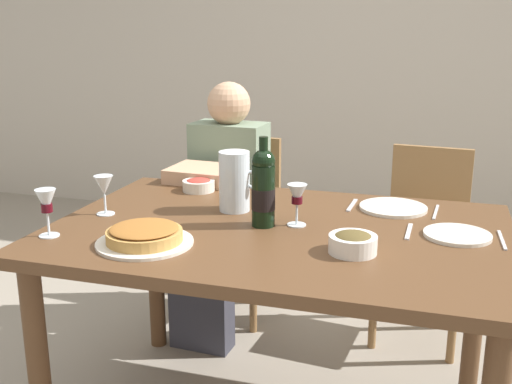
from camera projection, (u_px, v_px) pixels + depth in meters
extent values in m
cube|color=beige|center=(373.00, 26.00, 4.15)|extent=(8.00, 0.10, 2.80)
cube|color=brown|center=(278.00, 233.00, 2.04)|extent=(1.50, 1.00, 0.04)
cylinder|color=brown|center=(39.00, 368.00, 1.94)|extent=(0.07, 0.07, 0.72)
cylinder|color=brown|center=(156.00, 270.00, 2.72)|extent=(0.07, 0.07, 0.72)
cylinder|color=brown|center=(475.00, 310.00, 2.34)|extent=(0.07, 0.07, 0.72)
cylinder|color=black|center=(263.00, 196.00, 2.03)|extent=(0.08, 0.08, 0.21)
sphere|color=black|center=(263.00, 161.00, 2.00)|extent=(0.08, 0.08, 0.08)
cylinder|color=black|center=(263.00, 147.00, 1.99)|extent=(0.03, 0.03, 0.07)
cylinder|color=black|center=(263.00, 199.00, 2.03)|extent=(0.08, 0.08, 0.07)
cylinder|color=silver|center=(234.00, 181.00, 2.20)|extent=(0.11, 0.11, 0.22)
cylinder|color=silver|center=(234.00, 192.00, 2.21)|extent=(0.10, 0.10, 0.13)
torus|color=silver|center=(254.00, 180.00, 2.17)|extent=(0.07, 0.01, 0.07)
cylinder|color=silver|center=(145.00, 243.00, 1.88)|extent=(0.30, 0.30, 0.01)
cylinder|color=#C18E47|center=(144.00, 236.00, 1.88)|extent=(0.23, 0.23, 0.03)
ellipsoid|color=#9E6028|center=(144.00, 228.00, 1.87)|extent=(0.21, 0.21, 0.02)
cylinder|color=silver|center=(199.00, 186.00, 2.48)|extent=(0.13, 0.13, 0.04)
ellipsoid|color=#B2382D|center=(199.00, 182.00, 2.48)|extent=(0.11, 0.11, 0.03)
cylinder|color=white|center=(353.00, 244.00, 1.80)|extent=(0.14, 0.14, 0.05)
ellipsoid|color=brown|center=(353.00, 238.00, 1.80)|extent=(0.12, 0.12, 0.04)
cylinder|color=silver|center=(106.00, 214.00, 2.18)|extent=(0.06, 0.06, 0.00)
cylinder|color=silver|center=(105.00, 204.00, 2.17)|extent=(0.01, 0.01, 0.07)
cone|color=silver|center=(104.00, 185.00, 2.15)|extent=(0.07, 0.07, 0.07)
cylinder|color=silver|center=(297.00, 225.00, 2.06)|extent=(0.06, 0.06, 0.00)
cylinder|color=silver|center=(297.00, 214.00, 2.05)|extent=(0.01, 0.01, 0.07)
cone|color=silver|center=(297.00, 194.00, 2.03)|extent=(0.07, 0.07, 0.07)
cylinder|color=#470A14|center=(297.00, 200.00, 2.04)|extent=(0.04, 0.04, 0.02)
cylinder|color=silver|center=(49.00, 236.00, 1.95)|extent=(0.06, 0.06, 0.00)
cylinder|color=silver|center=(48.00, 224.00, 1.94)|extent=(0.01, 0.01, 0.07)
cone|color=silver|center=(46.00, 201.00, 1.92)|extent=(0.07, 0.07, 0.08)
cylinder|color=#470A14|center=(47.00, 208.00, 1.93)|extent=(0.04, 0.04, 0.03)
cylinder|color=silver|center=(393.00, 208.00, 2.24)|extent=(0.24, 0.24, 0.01)
cylinder|color=silver|center=(457.00, 235.00, 1.95)|extent=(0.21, 0.21, 0.01)
cube|color=silver|center=(352.00, 205.00, 2.28)|extent=(0.02, 0.16, 0.00)
cube|color=silver|center=(436.00, 212.00, 2.20)|extent=(0.02, 0.18, 0.00)
cube|color=silver|center=(502.00, 240.00, 1.91)|extent=(0.02, 0.18, 0.00)
cube|color=silver|center=(409.00, 231.00, 1.99)|extent=(0.02, 0.16, 0.00)
cube|color=olive|center=(233.00, 225.00, 3.01)|extent=(0.42, 0.42, 0.02)
cube|color=olive|center=(246.00, 175.00, 3.13)|extent=(0.36, 0.05, 0.40)
cylinder|color=olive|center=(188.00, 277.00, 2.98)|extent=(0.04, 0.04, 0.45)
cylinder|color=olive|center=(253.00, 288.00, 2.87)|extent=(0.04, 0.04, 0.45)
cylinder|color=olive|center=(216.00, 254.00, 3.29)|extent=(0.04, 0.04, 0.45)
cylinder|color=olive|center=(276.00, 262.00, 3.17)|extent=(0.04, 0.04, 0.45)
cube|color=gray|center=(230.00, 175.00, 2.91)|extent=(0.35, 0.22, 0.50)
sphere|color=tan|center=(229.00, 104.00, 2.82)|extent=(0.20, 0.20, 0.20)
cube|color=#33333D|center=(214.00, 238.00, 2.80)|extent=(0.33, 0.40, 0.14)
cube|color=#33333D|center=(202.00, 306.00, 2.74)|extent=(0.28, 0.14, 0.40)
cube|color=tan|center=(204.00, 174.00, 2.64)|extent=(0.30, 0.26, 0.06)
cube|color=olive|center=(422.00, 244.00, 2.75)|extent=(0.43, 0.43, 0.02)
cube|color=olive|center=(430.00, 189.00, 2.86)|extent=(0.36, 0.06, 0.40)
cylinder|color=olive|center=(374.00, 301.00, 2.72)|extent=(0.04, 0.04, 0.45)
cylinder|color=olive|center=(454.00, 315.00, 2.60)|extent=(0.04, 0.04, 0.45)
cylinder|color=olive|center=(388.00, 274.00, 3.03)|extent=(0.04, 0.04, 0.45)
cylinder|color=olive|center=(460.00, 284.00, 2.90)|extent=(0.04, 0.04, 0.45)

